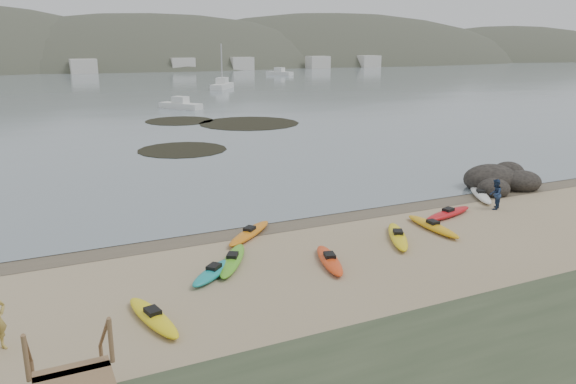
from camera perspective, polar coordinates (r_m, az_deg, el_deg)
ground at (r=27.77m, az=0.00°, el=-2.99°), size 600.00×600.00×0.00m
wet_sand at (r=27.51m, az=0.27°, el=-3.16°), size 60.00×60.00×0.00m
water at (r=324.15m, az=-24.05°, el=12.23°), size 1200.00×1200.00×0.00m
stairs at (r=14.35m, az=-21.12°, el=-17.76°), size 1.50×2.70×2.10m
kayaks at (r=24.97m, az=6.01°, el=-4.76°), size 22.00×10.24×0.34m
person_east at (r=31.52m, az=20.31°, el=-0.21°), size 1.00×0.95×1.62m
rock_cluster at (r=36.46m, az=20.75°, el=0.78°), size 5.23×3.84×1.74m
kelp_mats at (r=58.66m, az=-7.15°, el=6.51°), size 19.69×24.60×0.04m
moored_boats at (r=106.26m, az=-19.79°, el=9.81°), size 101.41×72.08×1.26m
far_hills at (r=224.98m, az=-12.44°, el=8.41°), size 550.00×135.00×80.00m
far_town at (r=169.86m, az=-20.06°, el=11.91°), size 199.00×5.00×4.00m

